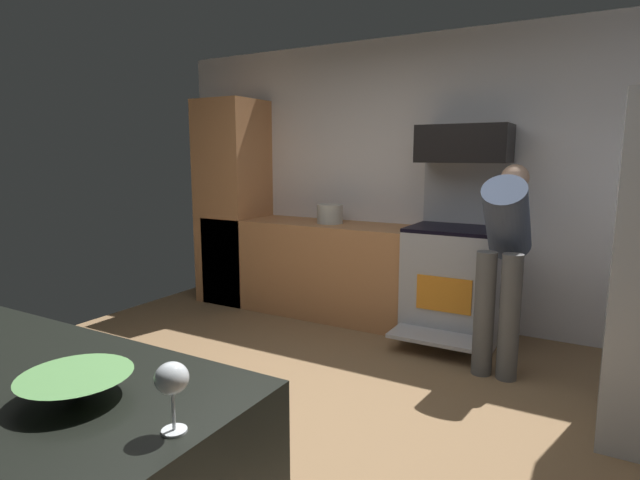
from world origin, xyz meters
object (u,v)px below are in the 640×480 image
oven_range (455,279)px  person_cook (504,251)px  microwave (464,144)px  mixing_bowl_large (76,386)px  stock_pot (330,214)px  wine_glass_near (172,381)px

oven_range → person_cook: (0.47, -0.53, 0.37)m
microwave → mixing_bowl_large: size_ratio=2.52×
person_cook → mixing_bowl_large: (-0.56, -2.91, 0.05)m
person_cook → stock_pot: person_cook is taller
person_cook → wine_glass_near: 2.92m
person_cook → wine_glass_near: person_cook is taller
microwave → person_cook: microwave is taller
wine_glass_near → microwave: bearing=94.1°
oven_range → microwave: bearing=90.0°
oven_range → stock_pot: bearing=179.4°
microwave → oven_range: bearing=-90.0°
mixing_bowl_large → stock_pot: stock_pot is taller
oven_range → mixing_bowl_large: bearing=-91.6°
oven_range → wine_glass_near: 3.48m
wine_glass_near → person_cook: bearing=85.7°
microwave → wine_glass_near: size_ratio=4.34×
oven_range → microwave: (-0.00, 0.09, 1.13)m
stock_pot → person_cook: bearing=-17.7°
stock_pot → mixing_bowl_large: bearing=-72.0°
microwave → wine_glass_near: 3.58m
microwave → stock_pot: microwave is taller
wine_glass_near → stock_pot: 3.74m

